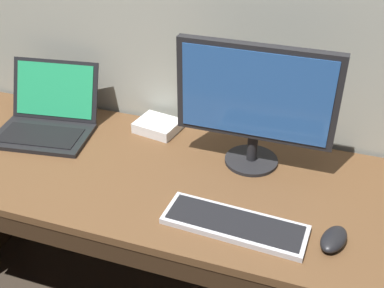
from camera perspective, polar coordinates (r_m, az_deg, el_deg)
desk at (r=1.71m, az=-3.70°, el=-8.29°), size 1.86×0.68×0.71m
laptop_black at (r=1.90m, az=-17.16°, el=2.86°), size 0.40×0.37×0.23m
external_monitor at (r=1.53m, az=7.66°, el=5.39°), size 0.52×0.19×0.44m
wired_keyboard at (r=1.40m, az=5.16°, el=-9.64°), size 0.43×0.16×0.02m
computer_mouse at (r=1.40m, az=16.75°, el=-10.95°), size 0.10×0.13×0.04m
external_drive_box at (r=1.84m, az=-4.17°, el=2.19°), size 0.18×0.15×0.04m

